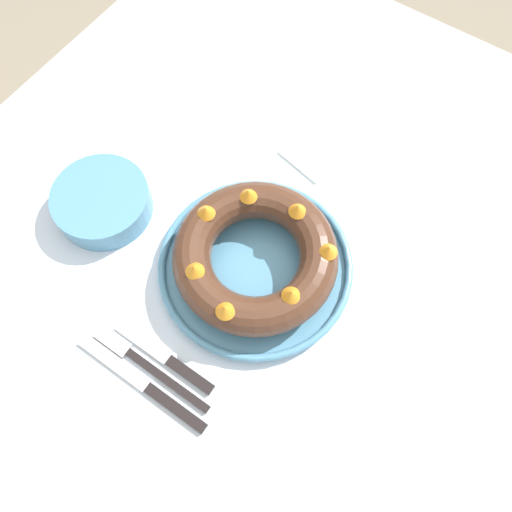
# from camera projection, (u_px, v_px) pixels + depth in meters

# --- Properties ---
(ground_plane) EXTENTS (8.00, 8.00, 0.00)m
(ground_plane) POSITION_uv_depth(u_px,v_px,m) (255.00, 362.00, 1.48)
(ground_plane) COLOR gray
(dining_table) EXTENTS (1.36, 1.18, 0.73)m
(dining_table) POSITION_uv_depth(u_px,v_px,m) (254.00, 287.00, 0.88)
(dining_table) COLOR silver
(dining_table) RESTS_ON ground_plane
(serving_dish) EXTENTS (0.31, 0.31, 0.02)m
(serving_dish) POSITION_uv_depth(u_px,v_px,m) (256.00, 266.00, 0.80)
(serving_dish) COLOR #518EB2
(serving_dish) RESTS_ON dining_table
(bundt_cake) EXTENTS (0.26, 0.26, 0.08)m
(bundt_cake) POSITION_uv_depth(u_px,v_px,m) (256.00, 256.00, 0.77)
(bundt_cake) COLOR #4C2D1E
(bundt_cake) RESTS_ON serving_dish
(fork) EXTENTS (0.02, 0.21, 0.01)m
(fork) POSITION_uv_depth(u_px,v_px,m) (143.00, 363.00, 0.75)
(fork) COLOR black
(fork) RESTS_ON dining_table
(serving_knife) EXTENTS (0.02, 0.23, 0.01)m
(serving_knife) POSITION_uv_depth(u_px,v_px,m) (150.00, 389.00, 0.73)
(serving_knife) COLOR black
(serving_knife) RESTS_ON dining_table
(cake_knife) EXTENTS (0.02, 0.18, 0.01)m
(cake_knife) POSITION_uv_depth(u_px,v_px,m) (170.00, 361.00, 0.75)
(cake_knife) COLOR black
(cake_knife) RESTS_ON dining_table
(side_bowl) EXTENTS (0.16, 0.16, 0.05)m
(side_bowl) POSITION_uv_depth(u_px,v_px,m) (102.00, 202.00, 0.84)
(side_bowl) COLOR #518EB2
(side_bowl) RESTS_ON dining_table
(napkin) EXTENTS (0.15, 0.12, 0.00)m
(napkin) POSITION_uv_depth(u_px,v_px,m) (322.00, 146.00, 0.91)
(napkin) COLOR white
(napkin) RESTS_ON dining_table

